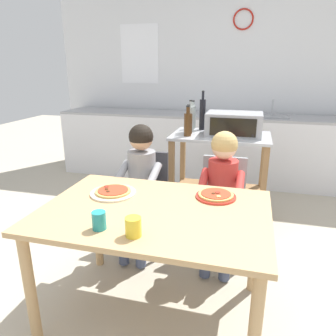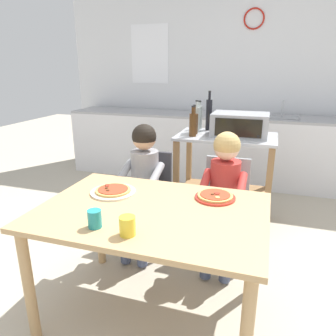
% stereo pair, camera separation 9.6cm
% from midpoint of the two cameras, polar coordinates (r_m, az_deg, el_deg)
% --- Properties ---
extents(ground_plane, '(11.94, 11.94, 0.00)m').
position_cam_midpoint_polar(ground_plane, '(3.17, 3.35, -10.27)').
color(ground_plane, '#B7AD99').
extents(back_wall_tiled, '(4.67, 0.14, 2.70)m').
position_cam_midpoint_polar(back_wall_tiled, '(4.63, 8.48, 15.96)').
color(back_wall_tiled, silver).
rests_on(back_wall_tiled, ground).
extents(kitchen_counter, '(4.20, 0.60, 1.08)m').
position_cam_midpoint_polar(kitchen_counter, '(4.35, 7.35, 3.75)').
color(kitchen_counter, silver).
rests_on(kitchen_counter, ground).
extents(kitchen_island_cart, '(0.91, 0.57, 0.88)m').
position_cam_midpoint_polar(kitchen_island_cart, '(3.10, 8.32, 0.55)').
color(kitchen_island_cart, '#B7BABF').
rests_on(kitchen_island_cart, ground).
extents(toaster_oven, '(0.50, 0.35, 0.21)m').
position_cam_midpoint_polar(toaster_oven, '(3.00, 10.88, 7.77)').
color(toaster_oven, '#999BA0').
rests_on(toaster_oven, kitchen_island_cart).
extents(bottle_tall_green_wine, '(0.07, 0.07, 0.28)m').
position_cam_midpoint_polar(bottle_tall_green_wine, '(2.92, 2.60, 7.94)').
color(bottle_tall_green_wine, '#4C2D14').
rests_on(bottle_tall_green_wine, kitchen_island_cart).
extents(bottle_brown_beer, '(0.07, 0.07, 0.27)m').
position_cam_midpoint_polar(bottle_brown_beer, '(3.03, 2.76, 8.09)').
color(bottle_brown_beer, '#4C2D14').
rests_on(bottle_brown_beer, kitchen_island_cart).
extents(bottle_dark_olive_oil, '(0.06, 0.06, 0.29)m').
position_cam_midpoint_polar(bottle_dark_olive_oil, '(3.28, 3.64, 9.20)').
color(bottle_dark_olive_oil, '#ADB7B2').
rests_on(bottle_dark_olive_oil, kitchen_island_cart).
extents(bottle_slim_sauce, '(0.06, 0.06, 0.38)m').
position_cam_midpoint_polar(bottle_slim_sauce, '(3.23, 5.35, 9.68)').
color(bottle_slim_sauce, black).
rests_on(bottle_slim_sauce, kitchen_island_cart).
extents(bottle_clear_vinegar, '(0.07, 0.07, 0.30)m').
position_cam_midpoint_polar(bottle_clear_vinegar, '(3.13, 3.16, 8.84)').
color(bottle_clear_vinegar, '#ADB7B2').
rests_on(bottle_clear_vinegar, kitchen_island_cart).
extents(dining_table, '(1.28, 0.89, 0.72)m').
position_cam_midpoint_polar(dining_table, '(1.86, -3.93, -10.05)').
color(dining_table, tan).
rests_on(dining_table, ground).
extents(dining_chair_left, '(0.36, 0.36, 0.81)m').
position_cam_midpoint_polar(dining_chair_left, '(2.66, -5.19, -4.64)').
color(dining_chair_left, '#333338').
rests_on(dining_chair_left, ground).
extents(dining_chair_right, '(0.36, 0.36, 0.81)m').
position_cam_midpoint_polar(dining_chair_right, '(2.53, 8.59, -5.98)').
color(dining_chair_right, gray).
rests_on(dining_chair_right, ground).
extents(child_in_grey_shirt, '(0.32, 0.42, 1.05)m').
position_cam_midpoint_polar(child_in_grey_shirt, '(2.48, -6.25, -1.43)').
color(child_in_grey_shirt, '#424C6B').
rests_on(child_in_grey_shirt, ground).
extents(child_in_red_shirt, '(0.32, 0.42, 1.03)m').
position_cam_midpoint_polar(child_in_red_shirt, '(2.35, 8.46, -2.87)').
color(child_in_red_shirt, '#424C6B').
rests_on(child_in_red_shirt, ground).
extents(pizza_plate_cream, '(0.29, 0.29, 0.03)m').
position_cam_midpoint_polar(pizza_plate_cream, '(2.05, -11.17, -4.28)').
color(pizza_plate_cream, beige).
rests_on(pizza_plate_cream, dining_table).
extents(pizza_plate_red_rimmed, '(0.25, 0.25, 0.03)m').
position_cam_midpoint_polar(pizza_plate_red_rimmed, '(1.97, 7.22, -4.94)').
color(pizza_plate_red_rimmed, red).
rests_on(pizza_plate_red_rimmed, dining_table).
extents(drinking_cup_yellow, '(0.08, 0.08, 0.10)m').
position_cam_midpoint_polar(drinking_cup_yellow, '(1.54, -8.08, -10.44)').
color(drinking_cup_yellow, yellow).
rests_on(drinking_cup_yellow, dining_table).
extents(drinking_cup_teal, '(0.07, 0.07, 0.09)m').
position_cam_midpoint_polar(drinking_cup_teal, '(1.63, -13.98, -9.15)').
color(drinking_cup_teal, teal).
rests_on(drinking_cup_teal, dining_table).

